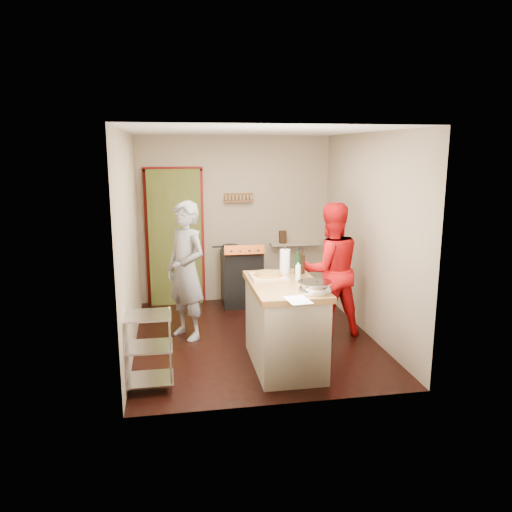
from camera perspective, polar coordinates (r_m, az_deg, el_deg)
The scene contains 10 objects.
floor at distance 6.55m, azimuth -0.24°, elevation -9.29°, with size 3.50×3.50×0.00m, color black.
back_wall at distance 7.90m, azimuth -7.01°, elevation 2.85°, with size 3.00×0.44×2.60m.
left_wall at distance 6.13m, azimuth -14.22°, elevation 1.50°, with size 0.04×3.50×2.60m, color gray.
right_wall at distance 6.61m, azimuth 12.69°, elevation 2.32°, with size 0.04×3.50×2.60m, color gray.
ceiling at distance 6.10m, azimuth -0.26°, elevation 14.19°, with size 3.00×3.50×0.02m, color white.
stove at distance 7.76m, azimuth -1.66°, elevation -2.39°, with size 0.60×0.63×1.00m.
wire_shelving at distance 5.20m, azimuth -12.22°, elevation -10.21°, with size 0.48×0.40×0.80m.
island at distance 5.59m, azimuth 3.33°, elevation -7.59°, with size 0.77×1.44×1.27m.
person_stripe at distance 6.37m, azimuth -7.99°, elevation -1.69°, with size 0.64×0.42×1.76m, color #9E9DA2.
person_red at distance 6.48m, azimuth 8.47°, elevation -1.60°, with size 0.84×0.66×1.74m, color red.
Camera 1 is at (-1.02, -6.01, 2.38)m, focal length 35.00 mm.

